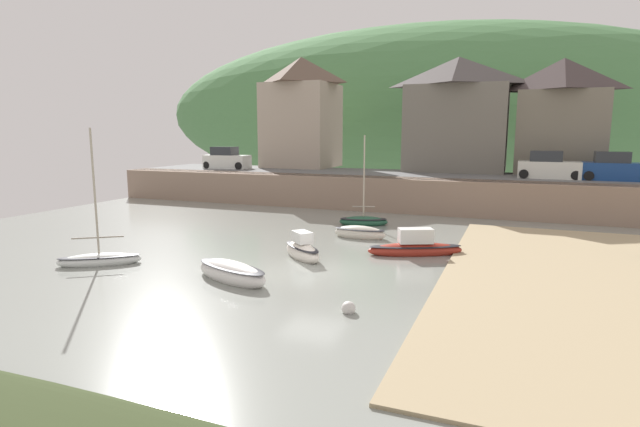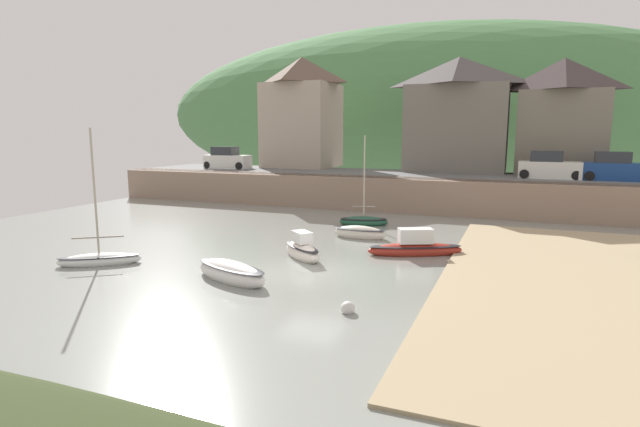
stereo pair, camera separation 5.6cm
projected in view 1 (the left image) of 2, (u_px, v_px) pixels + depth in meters
The scene contains 16 objects.
ground at pixel (206, 381), 11.14m from camera, with size 48.00×41.00×0.61m.
quay_seawall at pixel (405, 192), 36.27m from camera, with size 48.00×9.40×2.40m.
hillside_backdrop at pixel (425, 114), 71.71m from camera, with size 80.00×44.00×23.60m.
waterfront_building_left at pixel (301, 112), 46.56m from camera, with size 6.39×6.27×10.05m.
waterfront_building_centre at pixel (457, 114), 41.48m from camera, with size 8.29×5.87×9.33m.
waterfront_building_right at pixel (561, 115), 38.66m from camera, with size 6.67×4.49×8.82m.
dinghy_open_wooden at pixel (232, 273), 19.24m from camera, with size 3.87×2.36×0.98m.
rowboat_small_beached at pixel (415, 247), 23.29m from camera, with size 4.47×2.82×1.40m.
sailboat_tall_mast at pixel (360, 233), 26.99m from camera, with size 2.87×1.04×0.86m.
sailboat_nearest_shore at pixel (99, 259), 21.51m from camera, with size 3.31×2.75×5.97m.
sailboat_blue_trim at pixel (363, 221), 30.82m from camera, with size 3.21×2.07×5.62m.
sailboat_far_left at pixel (302, 250), 22.63m from camera, with size 2.76×2.58×1.44m.
parked_car_near_slipway at pixel (227, 159), 45.11m from camera, with size 4.15×1.83×1.95m.
parked_car_by_wall at pixel (548, 167), 35.44m from camera, with size 4.15×1.84×1.95m.
parked_car_end_of_row at pixel (614, 168), 33.94m from camera, with size 4.15×1.82×1.95m.
mooring_buoy at pixel (349, 308), 15.81m from camera, with size 0.45×0.45×0.45m.
Camera 1 is at (7.59, -18.28, 5.64)m, focal length 28.09 mm.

